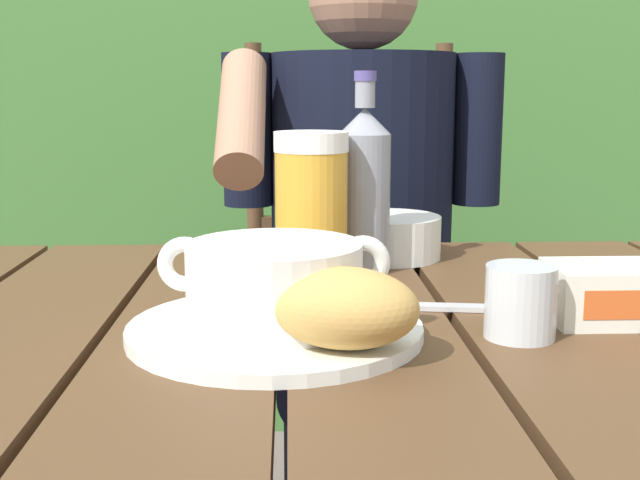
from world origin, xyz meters
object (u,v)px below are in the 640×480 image
object	(u,v)px
serving_plate	(275,330)
chair_near_diner	(353,319)
person_eating	(362,227)
bread_roll	(344,308)
beer_glass	(311,207)
beer_bottle	(364,188)
table_knife	(406,305)
butter_tub	(609,293)
soup_bowl	(274,282)
water_glass_small	(521,302)
diner_bowl	(387,237)

from	to	relation	value
serving_plate	chair_near_diner	bearing A→B (deg)	80.87
person_eating	serving_plate	bearing A→B (deg)	-101.58
bread_roll	beer_glass	distance (m)	0.29
beer_bottle	table_knife	size ratio (longest dim) A/B	1.68
serving_plate	butter_tub	size ratio (longest dim) A/B	2.35
bread_roll	beer_bottle	size ratio (longest dim) A/B	0.60
bread_roll	butter_tub	bearing A→B (deg)	22.20
soup_bowl	beer_bottle	world-z (taller)	beer_bottle
beer_bottle	water_glass_small	size ratio (longest dim) A/B	3.64
beer_glass	beer_bottle	bearing A→B (deg)	33.64
butter_tub	bread_roll	bearing A→B (deg)	-157.80
beer_bottle	diner_bowl	xyz separation A→B (m)	(0.04, 0.08, -0.08)
bread_roll	butter_tub	world-z (taller)	bread_roll
soup_bowl	bread_roll	bearing A→B (deg)	-49.40
person_eating	diner_bowl	world-z (taller)	person_eating
bread_roll	beer_bottle	xyz separation A→B (m)	(0.05, 0.33, 0.06)
soup_bowl	beer_glass	world-z (taller)	beer_glass
person_eating	diner_bowl	xyz separation A→B (m)	(0.00, -0.34, 0.05)
chair_near_diner	table_knife	size ratio (longest dim) A/B	7.34
beer_glass	table_knife	distance (m)	0.18
serving_plate	beer_bottle	size ratio (longest dim) A/B	1.11
person_eating	butter_tub	xyz separation A→B (m)	(0.18, -0.64, 0.05)
soup_bowl	beer_glass	size ratio (longest dim) A/B	1.21
serving_plate	beer_glass	bearing A→B (deg)	79.78
person_eating	beer_glass	size ratio (longest dim) A/B	7.10
person_eating	water_glass_small	world-z (taller)	person_eating
butter_tub	table_knife	size ratio (longest dim) A/B	0.80
chair_near_diner	person_eating	bearing A→B (deg)	-90.80
beer_bottle	water_glass_small	distance (m)	0.30
bread_roll	butter_tub	size ratio (longest dim) A/B	1.27
water_glass_small	chair_near_diner	bearing A→B (deg)	94.97
chair_near_diner	water_glass_small	xyz separation A→B (m)	(0.08, -0.90, 0.28)
serving_plate	beer_bottle	xyz separation A→B (m)	(0.10, 0.26, 0.10)
water_glass_small	diner_bowl	size ratio (longest dim) A/B	0.47
person_eating	bread_roll	world-z (taller)	person_eating
person_eating	beer_bottle	bearing A→B (deg)	-94.83
soup_bowl	table_knife	xyz separation A→B (m)	(0.13, 0.09, -0.05)
beer_glass	beer_bottle	distance (m)	0.08
soup_bowl	water_glass_small	bearing A→B (deg)	-2.84
beer_glass	beer_bottle	size ratio (longest dim) A/B	0.72
butter_tub	diner_bowl	xyz separation A→B (m)	(-0.18, 0.30, 0.00)
soup_bowl	beer_bottle	xyz separation A→B (m)	(0.10, 0.26, 0.05)
water_glass_small	butter_tub	world-z (taller)	water_glass_small
beer_glass	diner_bowl	size ratio (longest dim) A/B	1.22
person_eating	bread_roll	distance (m)	0.76
chair_near_diner	beer_bottle	world-z (taller)	chair_near_diner
person_eating	butter_tub	bearing A→B (deg)	-74.23
beer_bottle	table_knife	xyz separation A→B (m)	(0.03, -0.17, -0.10)
soup_bowl	table_knife	bearing A→B (deg)	33.46
serving_plate	butter_tub	bearing A→B (deg)	7.04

